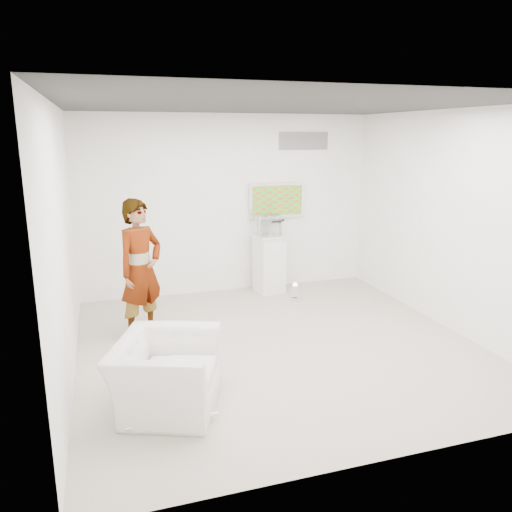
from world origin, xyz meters
name	(u,v)px	position (x,y,z in m)	size (l,w,h in m)	color
room	(279,232)	(0.00, 0.00, 1.50)	(5.01, 5.01, 3.00)	#B2ABA3
tv	(277,200)	(0.85, 2.45, 1.55)	(1.00, 0.08, 0.60)	silver
logo_decal	(304,141)	(1.35, 2.49, 2.55)	(0.90, 0.02, 0.30)	slate
person	(141,270)	(-1.63, 0.78, 0.94)	(0.68, 0.45, 1.88)	silver
armchair	(166,374)	(-1.58, -1.08, 0.35)	(1.09, 0.95, 0.71)	silver
pedestal	(269,264)	(0.62, 2.17, 0.50)	(0.48, 0.48, 1.00)	white
floor_uplight	(295,292)	(0.88, 1.59, 0.14)	(0.18, 0.18, 0.29)	silver
vitrine	(269,225)	(0.62, 2.17, 1.17)	(0.35, 0.35, 0.35)	white
console	(269,229)	(0.62, 2.17, 1.10)	(0.05, 0.15, 0.20)	white
wii_remote	(145,210)	(-1.52, 1.04, 1.69)	(0.04, 0.14, 0.04)	white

